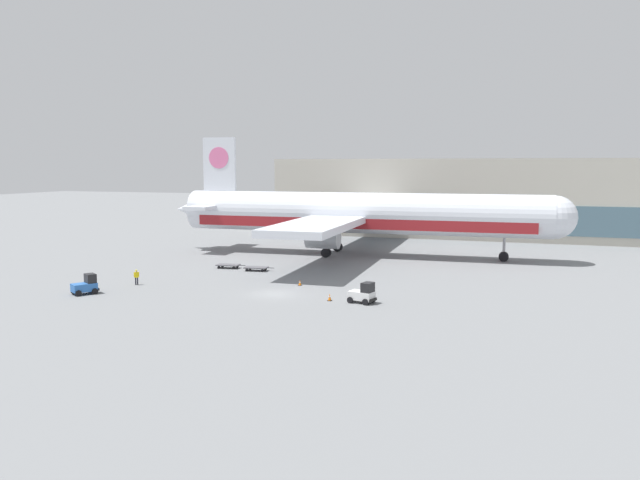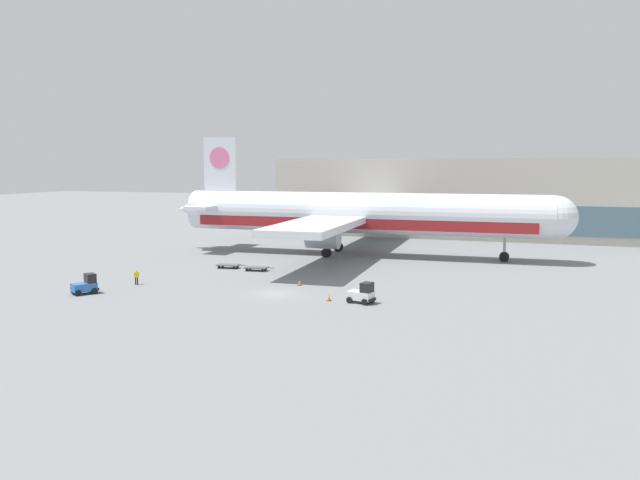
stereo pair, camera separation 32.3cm
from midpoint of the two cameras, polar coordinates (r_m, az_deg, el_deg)
ground_plane at (r=62.83m, az=-3.99°, el=-4.95°), size 400.00×400.00×0.00m
terminal_building at (r=117.37m, az=18.56°, el=3.63°), size 90.00×18.20×14.00m
airplane_main at (r=89.05m, az=3.36°, el=2.33°), size 58.10×48.27×17.00m
baggage_tug_foreground at (r=66.90m, az=-20.50°, el=-3.88°), size 2.56×2.82×2.00m
baggage_tug_mid at (r=58.62m, az=4.06°, el=-4.94°), size 2.71×2.12×2.00m
baggage_dolly_lead at (r=79.03m, az=-8.26°, el=-2.28°), size 3.77×1.83×0.48m
baggage_dolly_second at (r=76.64m, az=-5.72°, el=-2.53°), size 3.77×1.83×0.48m
ground_crew_near at (r=70.17m, az=-16.31°, el=-3.16°), size 0.41×0.45×1.66m
traffic_cone_near at (r=59.57m, az=0.98°, el=-5.25°), size 0.40×0.40×0.70m
traffic_cone_far at (r=67.03m, az=-1.74°, el=-3.93°), size 0.40×0.40×0.62m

